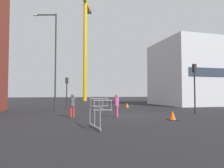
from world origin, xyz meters
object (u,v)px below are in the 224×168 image
Objects in this scene: construction_crane at (85,32)px; traffic_light_island at (67,87)px; streetlamp_tall at (53,54)px; pedestrian_walking at (117,104)px; traffic_light_median at (195,80)px; pedestrian_waiting at (72,104)px; traffic_cone_striped at (127,105)px; traffic_cone_by_barrier at (173,116)px.

construction_crane is 25.79m from traffic_light_island.
pedestrian_walking is at bearing -50.04° from streetlamp_tall.
pedestrian_walking is at bearing -73.05° from traffic_light_island.
pedestrian_waiting is at bearing 179.85° from traffic_light_median.
traffic_light_island is 0.85× the size of traffic_light_median.
traffic_light_island is 6.04× the size of traffic_cone_striped.
streetlamp_tall reaches higher than traffic_light_median.
streetlamp_tall is at bearing 157.07° from traffic_light_median.
construction_crane is 34.15m from traffic_light_median.
traffic_light_median is 7.06× the size of traffic_cone_by_barrier.
construction_crane is 14.17× the size of pedestrian_waiting.
pedestrian_walking is (-1.89, -31.81, -14.58)m from construction_crane.
traffic_light_island reaches higher than traffic_cone_striped.
pedestrian_walking is 4.09m from traffic_cone_by_barrier.
streetlamp_tall is 2.19× the size of traffic_light_median.
traffic_light_median is (10.24, -9.63, 0.40)m from traffic_light_island.
traffic_light_median is 7.40m from pedestrian_walking.
pedestrian_walking is at bearing 138.21° from traffic_cone_by_barrier.
pedestrian_waiting is (1.46, -4.95, -4.46)m from streetlamp_tall.
traffic_light_island is 7.50m from traffic_cone_striped.
pedestrian_waiting is at bearing -99.20° from construction_crane.
traffic_light_island is at bearing 106.95° from pedestrian_walking.
construction_crane reaches higher than streetlamp_tall.
traffic_cone_by_barrier is (1.12, -34.49, -15.28)m from construction_crane.
traffic_cone_striped is at bearing 49.74° from pedestrian_waiting.
traffic_light_median is at bearing -80.46° from construction_crane.
streetlamp_tall is (-6.52, -26.28, -10.13)m from construction_crane.
pedestrian_waiting is 2.79× the size of traffic_cone_striped.
pedestrian_walking is 1.01× the size of pedestrian_waiting.
pedestrian_walking reaches higher than traffic_cone_by_barrier.
pedestrian_waiting is (-0.07, -9.60, -1.47)m from traffic_light_island.
streetlamp_tall is at bearing 129.96° from pedestrian_walking.
traffic_light_median is at bearing -22.93° from streetlamp_tall.
traffic_cone_striped is at bearing 22.09° from streetlamp_tall.
traffic_cone_striped is 0.99× the size of traffic_cone_by_barrier.
streetlamp_tall is at bearing -108.26° from traffic_light_island.
traffic_cone_striped is at bearing -9.21° from traffic_light_island.
traffic_light_median is 9.40m from traffic_cone_striped.
traffic_cone_striped is (8.62, 3.50, -5.15)m from streetlamp_tall.
pedestrian_waiting is (-10.31, 0.03, -1.87)m from traffic_light_median.
pedestrian_walking is at bearing -113.81° from traffic_cone_striped.
traffic_light_median is at bearing -0.15° from pedestrian_waiting.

